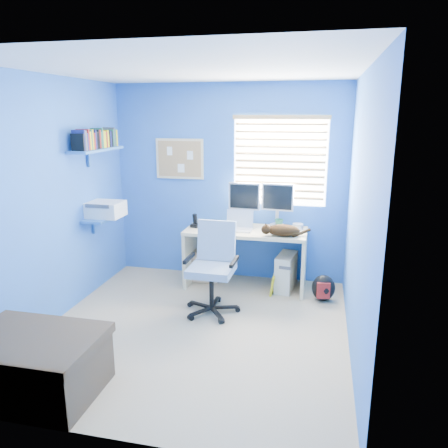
% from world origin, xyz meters
% --- Properties ---
extents(floor, '(3.00, 3.20, 0.00)m').
position_xyz_m(floor, '(0.00, 0.00, 0.00)').
color(floor, tan).
rests_on(floor, ground).
extents(ceiling, '(3.00, 3.20, 0.00)m').
position_xyz_m(ceiling, '(0.00, 0.00, 2.50)').
color(ceiling, white).
rests_on(ceiling, wall_back).
extents(wall_back, '(3.00, 0.01, 2.50)m').
position_xyz_m(wall_back, '(0.00, 1.60, 1.25)').
color(wall_back, '#3464B9').
rests_on(wall_back, ground).
extents(wall_front, '(3.00, 0.01, 2.50)m').
position_xyz_m(wall_front, '(0.00, -1.60, 1.25)').
color(wall_front, '#3464B9').
rests_on(wall_front, ground).
extents(wall_left, '(0.01, 3.20, 2.50)m').
position_xyz_m(wall_left, '(-1.50, 0.00, 1.25)').
color(wall_left, '#3464B9').
rests_on(wall_left, ground).
extents(wall_right, '(0.01, 3.20, 2.50)m').
position_xyz_m(wall_right, '(1.50, 0.00, 1.25)').
color(wall_right, '#3464B9').
rests_on(wall_right, ground).
extents(desk, '(1.47, 0.65, 0.74)m').
position_xyz_m(desk, '(0.29, 1.26, 0.37)').
color(desk, tan).
rests_on(desk, floor).
extents(laptop, '(0.34, 0.27, 0.22)m').
position_xyz_m(laptop, '(0.21, 1.20, 0.85)').
color(laptop, silver).
rests_on(laptop, desk).
extents(monitor_left, '(0.41, 0.14, 0.54)m').
position_xyz_m(monitor_left, '(0.23, 1.49, 1.01)').
color(monitor_left, silver).
rests_on(monitor_left, desk).
extents(monitor_right, '(0.41, 0.16, 0.54)m').
position_xyz_m(monitor_right, '(0.64, 1.52, 1.01)').
color(monitor_right, silver).
rests_on(monitor_right, desk).
extents(phone, '(0.11, 0.13, 0.17)m').
position_xyz_m(phone, '(-0.35, 1.23, 0.82)').
color(phone, black).
rests_on(phone, desk).
extents(mug, '(0.10, 0.09, 0.10)m').
position_xyz_m(mug, '(0.67, 1.46, 0.79)').
color(mug, '#1E5F44').
rests_on(mug, desk).
extents(cd_spindle, '(0.13, 0.13, 0.07)m').
position_xyz_m(cd_spindle, '(0.91, 1.40, 0.78)').
color(cd_spindle, silver).
rests_on(cd_spindle, desk).
extents(cat, '(0.42, 0.29, 0.14)m').
position_xyz_m(cat, '(0.77, 1.05, 0.81)').
color(cat, black).
rests_on(cat, desk).
extents(tower_pc, '(0.25, 0.46, 0.45)m').
position_xyz_m(tower_pc, '(0.80, 1.26, 0.23)').
color(tower_pc, beige).
rests_on(tower_pc, floor).
extents(drawer_boxes, '(0.35, 0.28, 0.41)m').
position_xyz_m(drawer_boxes, '(-0.24, 1.34, 0.20)').
color(drawer_boxes, tan).
rests_on(drawer_boxes, floor).
extents(yellow_book, '(0.03, 0.17, 0.24)m').
position_xyz_m(yellow_book, '(0.66, 1.06, 0.12)').
color(yellow_book, yellow).
rests_on(yellow_book, floor).
extents(backpack, '(0.30, 0.25, 0.31)m').
position_xyz_m(backpack, '(1.25, 1.01, 0.16)').
color(backpack, black).
rests_on(backpack, floor).
extents(bed_corner, '(0.99, 0.70, 0.48)m').
position_xyz_m(bed_corner, '(-0.93, -1.26, 0.24)').
color(bed_corner, '#473829').
rests_on(bed_corner, floor).
extents(office_chair, '(0.58, 0.58, 0.98)m').
position_xyz_m(office_chair, '(0.06, 0.47, 0.37)').
color(office_chair, black).
rests_on(office_chair, floor).
extents(window_blinds, '(1.15, 0.05, 1.10)m').
position_xyz_m(window_blinds, '(0.65, 1.57, 1.55)').
color(window_blinds, white).
rests_on(window_blinds, ground).
extents(corkboard, '(0.64, 0.02, 0.52)m').
position_xyz_m(corkboard, '(-0.65, 1.58, 1.55)').
color(corkboard, tan).
rests_on(corkboard, ground).
extents(wall_shelves, '(0.42, 0.90, 1.05)m').
position_xyz_m(wall_shelves, '(-1.35, 0.75, 1.43)').
color(wall_shelves, '#316DB8').
rests_on(wall_shelves, ground).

